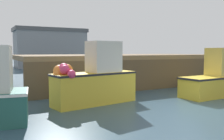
% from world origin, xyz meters
% --- Properties ---
extents(ground, '(120.00, 160.00, 0.10)m').
position_xyz_m(ground, '(0.00, 0.00, -0.05)').
color(ground, '#2D4756').
extents(pier, '(13.51, 6.47, 2.01)m').
position_xyz_m(pier, '(1.23, 7.14, 1.65)').
color(pier, brown).
rests_on(pier, ground).
extents(fishing_boat_near_right, '(3.87, 1.73, 2.67)m').
position_xyz_m(fishing_boat_near_right, '(-2.93, 2.58, 1.04)').
color(fishing_boat_near_right, gold).
rests_on(fishing_boat_near_right, ground).
extents(fishing_boat_mid, '(4.09, 1.54, 2.41)m').
position_xyz_m(fishing_boat_mid, '(3.32, 1.44, 0.87)').
color(fishing_boat_mid, gold).
rests_on(fishing_boat_mid, ground).
extents(rowboat, '(1.58, 1.12, 0.43)m').
position_xyz_m(rowboat, '(3.93, 3.64, 0.20)').
color(rowboat, white).
rests_on(rowboat, ground).
extents(warehouse, '(9.79, 4.91, 5.45)m').
position_xyz_m(warehouse, '(1.57, 28.20, 2.74)').
color(warehouse, gray).
rests_on(warehouse, ground).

